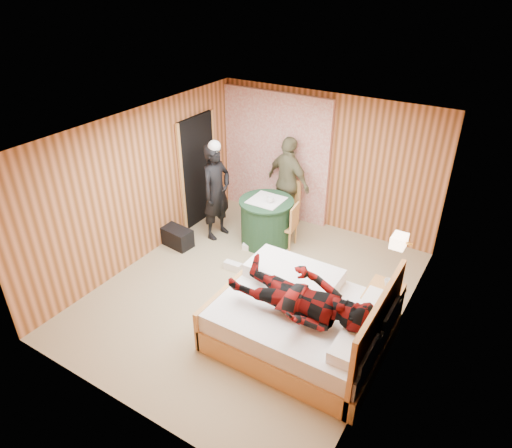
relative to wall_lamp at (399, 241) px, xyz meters
The scene contains 23 objects.
floor 2.36m from the wall_lamp, 166.83° to the right, with size 4.20×5.00×0.01m, color tan.
ceiling 2.31m from the wall_lamp, 166.83° to the right, with size 4.20×5.00×0.01m, color white.
wall_back 2.81m from the wall_lamp, 133.17° to the left, with size 4.20×0.02×2.50m, color #C87A4C.
wall_left 4.05m from the wall_lamp, behind, with size 0.02×5.00×2.50m, color #C87A4C.
wall_right 0.49m from the wall_lamp, 68.55° to the right, with size 0.02×5.00×2.50m, color #C87A4C.
curtain 3.53m from the wall_lamp, 145.89° to the left, with size 2.20×0.08×2.40m, color silver.
doorway 4.10m from the wall_lamp, 166.59° to the left, with size 0.06×0.90×2.05m, color black.
wall_lamp is the anchor object (origin of this frame).
bed 1.59m from the wall_lamp, 129.29° to the right, with size 2.15×1.69×1.17m.
nightstand 1.00m from the wall_lamp, 104.82° to the right, with size 0.46×0.63×0.60m.
round_table 2.78m from the wall_lamp, 160.05° to the left, with size 0.95×0.95×0.84m.
chair_far 3.05m from the wall_lamp, 146.26° to the left, with size 0.51×0.51×0.93m.
chair_near 2.43m from the wall_lamp, 154.78° to the left, with size 0.41×0.41×0.82m.
duffel_bag 3.94m from the wall_lamp, behind, with size 0.58×0.31×0.33m, color black.
sneaker_left 2.79m from the wall_lamp, behind, with size 0.30×0.12×0.13m, color white.
sneaker_right 2.92m from the wall_lamp, 168.69° to the left, with size 0.24×0.10×0.11m, color white.
woman_standing 3.44m from the wall_lamp, 169.03° to the left, with size 0.64×0.42×1.74m, color black.
man_at_table 3.04m from the wall_lamp, 145.63° to the left, with size 1.01×0.42×1.72m, color #6E6B49.
man_on_bed 1.47m from the wall_lamp, 122.51° to the right, with size 1.77×0.67×0.86m, color #620A09.
book_lower 0.72m from the wall_lamp, 101.45° to the right, with size 0.17×0.22×0.02m, color white.
book_upper 0.70m from the wall_lamp, 101.45° to the right, with size 0.16×0.22×0.02m, color white.
cup_nightstand 0.65m from the wall_lamp, 142.41° to the right, with size 0.10×0.10×0.09m, color white.
cup_table 2.56m from the wall_lamp, 160.34° to the left, with size 0.12×0.12×0.10m, color white.
Camera 1 is at (2.95, -4.68, 4.36)m, focal length 32.00 mm.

